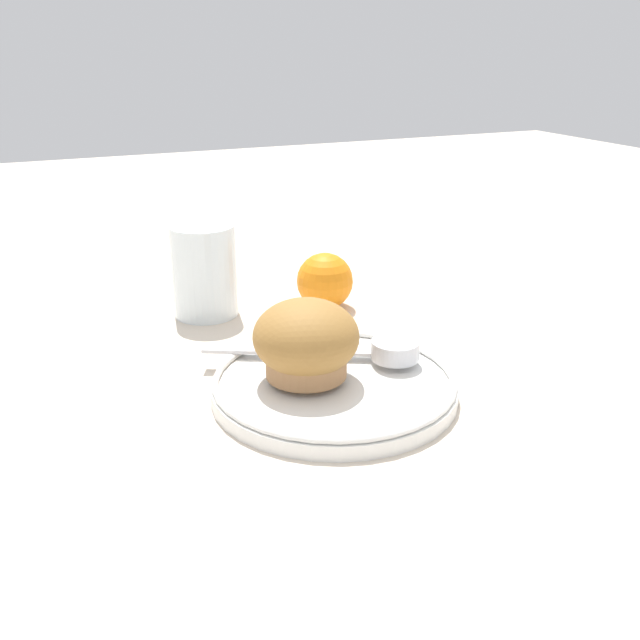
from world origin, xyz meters
The scene contains 8 objects.
ground_plane centered at (0.00, 0.00, 0.00)m, with size 3.00×3.00×0.00m, color beige.
plate centered at (0.01, -0.02, 0.01)m, with size 0.23×0.23×0.02m.
muffin centered at (-0.01, -0.01, 0.05)m, with size 0.10×0.10×0.07m.
cream_ramekin centered at (0.08, -0.01, 0.03)m, with size 0.05×0.05×0.02m.
berry_pair centered at (-0.01, 0.00, 0.03)m, with size 0.03×0.01×0.01m.
butter_knife centered at (0.00, 0.04, 0.02)m, with size 0.18×0.10×0.00m.
orange_fruit centered at (0.10, 0.19, 0.03)m, with size 0.07×0.07×0.07m.
juice_glass centered at (-0.04, 0.23, 0.05)m, with size 0.08×0.08×0.11m.
Camera 1 is at (-0.24, -0.56, 0.31)m, focal length 40.00 mm.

